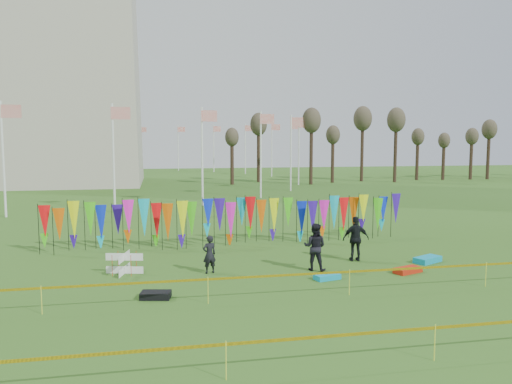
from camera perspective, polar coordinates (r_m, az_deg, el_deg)
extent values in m
plane|color=#2F5618|center=(18.18, 0.62, -11.03)|extent=(160.00, 160.00, 0.00)
cylinder|color=silver|center=(67.37, 3.99, 4.75)|extent=(0.16, 0.16, 8.00)
plane|color=red|center=(67.54, 4.50, 7.55)|extent=(1.40, 0.00, 1.40)
cylinder|color=silver|center=(74.17, 1.81, 4.87)|extent=(0.16, 0.16, 8.00)
plane|color=red|center=(74.32, 2.27, 7.41)|extent=(1.40, 0.00, 1.40)
cylinder|color=silver|center=(80.23, -1.23, 4.94)|extent=(0.16, 0.16, 8.00)
plane|color=red|center=(80.36, -0.81, 7.30)|extent=(1.40, 0.00, 1.40)
cylinder|color=silver|center=(85.35, -4.86, 4.98)|extent=(0.16, 0.16, 8.00)
plane|color=red|center=(85.43, -4.47, 7.19)|extent=(1.40, 0.00, 1.40)
cylinder|color=silver|center=(89.36, -8.88, 4.97)|extent=(0.16, 0.16, 8.00)
plane|color=red|center=(89.40, -8.53, 7.09)|extent=(1.40, 0.00, 1.40)
cylinder|color=silver|center=(92.14, -13.17, 4.91)|extent=(0.16, 0.16, 8.00)
plane|color=red|center=(92.13, -12.84, 6.97)|extent=(1.40, 0.00, 1.40)
cylinder|color=silver|center=(93.62, -17.60, 4.80)|extent=(0.16, 0.16, 8.00)
plane|color=red|center=(93.57, -17.29, 6.83)|extent=(1.40, 0.00, 1.40)
cylinder|color=silver|center=(93.77, -22.08, 4.65)|extent=(0.16, 0.16, 8.00)
plane|color=red|center=(93.67, -21.80, 6.68)|extent=(1.40, 0.00, 1.40)
cylinder|color=silver|center=(92.58, -26.53, 4.45)|extent=(0.16, 0.16, 8.00)
plane|color=red|center=(92.43, -26.26, 6.51)|extent=(1.40, 0.00, 1.40)
cylinder|color=silver|center=(38.50, -26.92, 3.32)|extent=(0.16, 0.16, 8.00)
plane|color=red|center=(38.37, -26.28, 8.27)|extent=(1.40, 0.00, 1.40)
cylinder|color=silver|center=(38.14, -15.98, 3.71)|extent=(0.16, 0.16, 8.00)
plane|color=red|center=(38.13, -15.21, 8.69)|extent=(1.40, 0.00, 1.40)
cylinder|color=silver|center=(40.95, -6.17, 4.03)|extent=(0.16, 0.16, 8.00)
plane|color=red|center=(41.04, -5.38, 8.65)|extent=(1.40, 0.00, 1.40)
cylinder|color=silver|center=(46.20, 0.55, 4.27)|extent=(0.16, 0.16, 8.00)
plane|color=red|center=(46.35, 1.29, 8.35)|extent=(1.40, 0.00, 1.40)
cylinder|color=silver|center=(52.88, 4.01, 4.46)|extent=(0.16, 0.16, 8.00)
plane|color=red|center=(53.06, 4.67, 8.02)|extent=(1.40, 0.00, 1.40)
cylinder|color=silver|center=(60.13, 4.91, 4.62)|extent=(0.16, 0.16, 8.00)
plane|color=red|center=(60.32, 5.49, 7.75)|extent=(1.40, 0.00, 1.40)
cylinder|color=black|center=(25.71, -23.27, -3.81)|extent=(0.03, 0.03, 2.36)
cone|color=red|center=(25.60, -22.69, -3.15)|extent=(0.64, 0.64, 1.60)
cylinder|color=black|center=(25.58, -21.91, -3.80)|extent=(0.03, 0.03, 2.36)
cone|color=#DE5707|center=(25.49, -21.32, -3.14)|extent=(0.64, 0.64, 1.60)
cylinder|color=black|center=(25.47, -20.54, -3.79)|extent=(0.03, 0.03, 2.36)
cone|color=#E0F50C|center=(25.38, -19.94, -3.12)|extent=(0.64, 0.64, 1.60)
cylinder|color=black|center=(25.38, -19.15, -3.78)|extent=(0.03, 0.03, 2.36)
cone|color=#40CB17|center=(25.29, -18.54, -3.10)|extent=(0.64, 0.64, 1.60)
cylinder|color=black|center=(25.30, -17.76, -3.76)|extent=(0.03, 0.03, 2.36)
cone|color=#0C27DA|center=(25.22, -17.14, -3.09)|extent=(0.64, 0.64, 1.60)
cylinder|color=black|center=(25.23, -16.35, -3.74)|extent=(0.03, 0.03, 2.36)
cone|color=#33119D|center=(25.16, -15.74, -3.07)|extent=(0.64, 0.64, 1.60)
cylinder|color=black|center=(25.18, -14.94, -3.72)|extent=(0.03, 0.03, 2.36)
cone|color=#F81BC9|center=(25.12, -14.32, -3.04)|extent=(0.64, 0.64, 1.60)
cylinder|color=black|center=(25.15, -13.53, -3.70)|extent=(0.03, 0.03, 2.36)
cone|color=#0DB0CB|center=(25.09, -12.91, -3.02)|extent=(0.64, 0.64, 1.60)
cylinder|color=black|center=(25.13, -12.11, -3.67)|extent=(0.03, 0.03, 2.36)
cone|color=red|center=(25.08, -11.49, -2.99)|extent=(0.64, 0.64, 1.60)
cylinder|color=black|center=(25.12, -10.70, -3.65)|extent=(0.03, 0.03, 2.36)
cone|color=#DE5707|center=(25.08, -10.07, -2.96)|extent=(0.64, 0.64, 1.60)
cylinder|color=black|center=(25.13, -9.28, -3.62)|extent=(0.03, 0.03, 2.36)
cone|color=#E0F50C|center=(25.10, -8.65, -2.93)|extent=(0.64, 0.64, 1.60)
cylinder|color=black|center=(25.16, -7.86, -3.59)|extent=(0.03, 0.03, 2.36)
cone|color=#40CB17|center=(25.13, -7.23, -2.90)|extent=(0.64, 0.64, 1.60)
cylinder|color=black|center=(25.20, -6.45, -3.55)|extent=(0.03, 0.03, 2.36)
cone|color=#0C27DA|center=(25.18, -5.82, -2.87)|extent=(0.64, 0.64, 1.60)
cylinder|color=black|center=(25.26, -5.05, -3.52)|extent=(0.03, 0.03, 2.36)
cone|color=#33119D|center=(25.24, -4.42, -2.83)|extent=(0.64, 0.64, 1.60)
cylinder|color=black|center=(25.33, -3.65, -3.48)|extent=(0.03, 0.03, 2.36)
cone|color=#F81BC9|center=(25.32, -3.02, -2.80)|extent=(0.64, 0.64, 1.60)
cylinder|color=black|center=(25.42, -2.26, -3.44)|extent=(0.03, 0.03, 2.36)
cone|color=#0DB0CB|center=(25.41, -1.64, -2.76)|extent=(0.64, 0.64, 1.60)
cylinder|color=black|center=(25.52, -0.88, -3.40)|extent=(0.03, 0.03, 2.36)
cone|color=red|center=(25.52, -0.26, -2.72)|extent=(0.64, 0.64, 1.60)
cylinder|color=black|center=(25.63, 0.49, -3.36)|extent=(0.03, 0.03, 2.36)
cone|color=#DE5707|center=(25.65, 1.10, -2.68)|extent=(0.64, 0.64, 1.60)
cylinder|color=black|center=(25.76, 1.84, -3.31)|extent=(0.03, 0.03, 2.36)
cone|color=#E0F50C|center=(25.78, 2.45, -2.64)|extent=(0.64, 0.64, 1.60)
cylinder|color=black|center=(25.91, 3.18, -3.27)|extent=(0.03, 0.03, 2.36)
cone|color=#40CB17|center=(25.93, 3.79, -2.60)|extent=(0.64, 0.64, 1.60)
cylinder|color=black|center=(26.07, 4.51, -3.22)|extent=(0.03, 0.03, 2.36)
cone|color=#0C27DA|center=(26.10, 5.11, -2.55)|extent=(0.64, 0.64, 1.60)
cylinder|color=black|center=(26.24, 5.82, -3.17)|extent=(0.03, 0.03, 2.36)
cone|color=#33119D|center=(26.28, 6.41, -2.51)|extent=(0.64, 0.64, 1.60)
cylinder|color=black|center=(26.43, 7.11, -3.12)|extent=(0.03, 0.03, 2.36)
cone|color=#F81BC9|center=(26.47, 7.69, -2.46)|extent=(0.64, 0.64, 1.60)
cylinder|color=black|center=(26.63, 8.38, -3.07)|extent=(0.03, 0.03, 2.36)
cone|color=#0DB0CB|center=(26.68, 8.95, -2.42)|extent=(0.64, 0.64, 1.60)
cylinder|color=black|center=(26.84, 9.63, -3.02)|extent=(0.03, 0.03, 2.36)
cone|color=red|center=(26.89, 10.20, -2.37)|extent=(0.64, 0.64, 1.60)
cylinder|color=black|center=(27.06, 10.86, -2.97)|extent=(0.03, 0.03, 2.36)
cone|color=#DE5707|center=(27.12, 11.42, -2.33)|extent=(0.64, 0.64, 1.60)
cylinder|color=black|center=(27.30, 12.07, -2.92)|extent=(0.03, 0.03, 2.36)
cone|color=#E0F50C|center=(27.37, 12.62, -2.28)|extent=(0.64, 0.64, 1.60)
cylinder|color=black|center=(27.55, 13.26, -2.87)|extent=(0.03, 0.03, 2.36)
cone|color=#40CB17|center=(27.62, 13.80, -2.23)|extent=(0.64, 0.64, 1.60)
cylinder|color=black|center=(27.81, 14.42, -2.82)|extent=(0.03, 0.03, 2.36)
cone|color=#0C27DA|center=(27.89, 14.96, -2.19)|extent=(0.64, 0.64, 1.60)
cylinder|color=black|center=(28.08, 15.57, -2.76)|extent=(0.03, 0.03, 2.36)
cone|color=#33119D|center=(28.17, 16.09, -2.14)|extent=(0.64, 0.64, 1.60)
cube|color=yellow|center=(16.77, 1.51, -9.58)|extent=(26.00, 0.01, 0.08)
cylinder|color=yellow|center=(16.85, -22.91, -11.28)|extent=(0.02, 0.02, 0.90)
cylinder|color=yellow|center=(16.56, -5.39, -11.13)|extent=(0.02, 0.02, 0.90)
cylinder|color=yellow|center=(17.74, 11.16, -10.06)|extent=(0.02, 0.02, 0.90)
cylinder|color=yellow|center=(20.13, 24.60, -8.57)|extent=(0.02, 0.02, 0.90)
cube|color=yellow|center=(11.95, 7.26, -16.11)|extent=(26.00, 0.01, 0.08)
cylinder|color=yellow|center=(11.67, -2.65, -18.62)|extent=(0.02, 0.02, 0.90)
cylinder|color=yellow|center=(13.29, 20.11, -15.84)|extent=(0.02, 0.02, 0.90)
cylinder|color=#3C2A1E|center=(61.81, -2.24, 3.92)|extent=(0.44, 0.44, 6.40)
ellipsoid|color=#463E2F|center=(61.78, -2.25, 7.04)|extent=(1.92, 1.92, 2.56)
cylinder|color=#3C2A1E|center=(62.55, 1.39, 3.95)|extent=(0.44, 0.44, 6.40)
ellipsoid|color=#463E2F|center=(62.53, 1.40, 7.03)|extent=(1.92, 1.92, 2.56)
cylinder|color=#3C2A1E|center=(63.54, 4.92, 3.96)|extent=(0.44, 0.44, 6.40)
ellipsoid|color=#463E2F|center=(63.51, 4.95, 6.99)|extent=(1.92, 1.92, 2.56)
cylinder|color=#3C2A1E|center=(64.75, 8.34, 3.95)|extent=(0.44, 0.44, 6.40)
ellipsoid|color=#463E2F|center=(64.73, 8.38, 6.93)|extent=(1.92, 1.92, 2.56)
cylinder|color=#3C2A1E|center=(66.19, 11.61, 3.94)|extent=(0.44, 0.44, 6.40)
ellipsoid|color=#463E2F|center=(66.17, 11.67, 6.85)|extent=(1.92, 1.92, 2.56)
cylinder|color=#3C2A1E|center=(67.84, 14.74, 3.91)|extent=(0.44, 0.44, 6.40)
ellipsoid|color=#463E2F|center=(67.82, 14.81, 6.75)|extent=(1.92, 1.92, 2.56)
cylinder|color=#3C2A1E|center=(69.67, 17.70, 3.87)|extent=(0.44, 0.44, 6.40)
ellipsoid|color=#463E2F|center=(69.65, 17.79, 6.63)|extent=(1.92, 1.92, 2.56)
cylinder|color=#3C2A1E|center=(71.68, 20.51, 3.82)|extent=(0.44, 0.44, 6.40)
ellipsoid|color=#463E2F|center=(71.67, 20.61, 6.51)|extent=(1.92, 1.92, 2.56)
cylinder|color=#3C2A1E|center=(73.86, 23.16, 3.77)|extent=(0.44, 0.44, 6.40)
ellipsoid|color=#463E2F|center=(73.84, 23.27, 6.38)|extent=(1.92, 1.92, 2.56)
cylinder|color=#3C2A1E|center=(76.18, 25.66, 3.72)|extent=(0.44, 0.44, 6.40)
ellipsoid|color=#463E2F|center=(76.16, 25.77, 6.24)|extent=(1.92, 1.92, 2.56)
cylinder|color=red|center=(20.39, -15.92, -8.15)|extent=(0.02, 0.02, 0.85)
cylinder|color=red|center=(20.34, -13.81, -8.13)|extent=(0.02, 0.02, 0.85)
cylinder|color=red|center=(21.11, -15.75, -7.67)|extent=(0.02, 0.02, 0.85)
cylinder|color=red|center=(21.06, -13.72, -7.65)|extent=(0.02, 0.02, 0.85)
imported|color=black|center=(20.16, -5.35, -7.11)|extent=(0.65, 0.55, 1.53)
imported|color=black|center=(20.63, 6.74, -6.24)|extent=(1.11, 0.97, 1.95)
imported|color=black|center=(22.48, 11.34, -5.26)|extent=(1.23, 0.78, 1.98)
cube|color=#0D9FCA|center=(19.56, 8.13, -9.57)|extent=(1.07, 0.72, 0.20)
cube|color=red|center=(21.20, 16.95, -8.53)|extent=(1.28, 0.91, 0.21)
cube|color=black|center=(17.47, -11.40, -11.47)|extent=(1.08, 0.76, 0.23)
cube|color=#0D9AC3|center=(23.21, 19.01, -7.31)|extent=(1.43, 1.13, 0.25)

